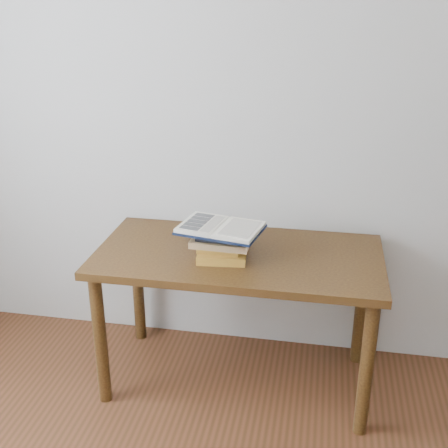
# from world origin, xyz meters

# --- Properties ---
(room_shell) EXTENTS (3.54, 3.54, 2.62)m
(room_shell) POSITION_xyz_m (-0.08, 0.01, 1.63)
(room_shell) COLOR #B0AFA6
(room_shell) RESTS_ON ground
(desk) EXTENTS (1.31, 0.66, 0.70)m
(desk) POSITION_xyz_m (0.12, 1.38, 0.60)
(desk) COLOR #4F3413
(desk) RESTS_ON ground
(book_stack) EXTENTS (0.27, 0.18, 0.13)m
(book_stack) POSITION_xyz_m (0.05, 1.31, 0.77)
(book_stack) COLOR #B87129
(book_stack) RESTS_ON desk
(open_book) EXTENTS (0.40, 0.31, 0.03)m
(open_book) POSITION_xyz_m (0.05, 1.32, 0.84)
(open_book) COLOR black
(open_book) RESTS_ON book_stack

